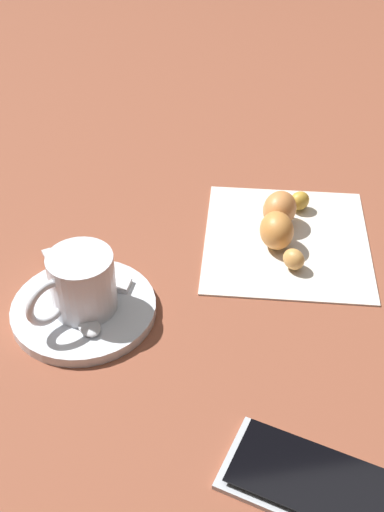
# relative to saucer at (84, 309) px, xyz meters

# --- Properties ---
(ground_plane) EXTENTS (1.80, 1.80, 0.00)m
(ground_plane) POSITION_rel_saucer_xyz_m (-0.10, -0.02, -0.01)
(ground_plane) COLOR brown
(saucer) EXTENTS (0.13, 0.13, 0.01)m
(saucer) POSITION_rel_saucer_xyz_m (0.00, 0.00, 0.00)
(saucer) COLOR silver
(saucer) RESTS_ON ground
(espresso_cup) EXTENTS (0.08, 0.07, 0.06)m
(espresso_cup) POSITION_rel_saucer_xyz_m (-0.00, 0.00, 0.03)
(espresso_cup) COLOR silver
(espresso_cup) RESTS_ON saucer
(teaspoon) EXTENTS (0.06, 0.13, 0.01)m
(teaspoon) POSITION_rel_saucer_xyz_m (0.01, 0.00, 0.01)
(teaspoon) COLOR silver
(teaspoon) RESTS_ON saucer
(sugar_packet) EXTENTS (0.07, 0.04, 0.01)m
(sugar_packet) POSITION_rel_saucer_xyz_m (-0.01, -0.03, 0.01)
(sugar_packet) COLOR white
(sugar_packet) RESTS_ON saucer
(napkin) EXTENTS (0.21, 0.22, 0.00)m
(napkin) POSITION_rel_saucer_xyz_m (-0.22, -0.08, -0.00)
(napkin) COLOR silver
(napkin) RESTS_ON ground
(croissant) EXTENTS (0.08, 0.13, 0.04)m
(croissant) POSITION_rel_saucer_xyz_m (-0.21, -0.08, 0.02)
(croissant) COLOR gold
(croissant) RESTS_ON napkin
(cell_phone) EXTENTS (0.16, 0.14, 0.01)m
(cell_phone) POSITION_rel_saucer_xyz_m (-0.17, 0.21, 0.00)
(cell_phone) COLOR #B3B8C0
(cell_phone) RESTS_ON ground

